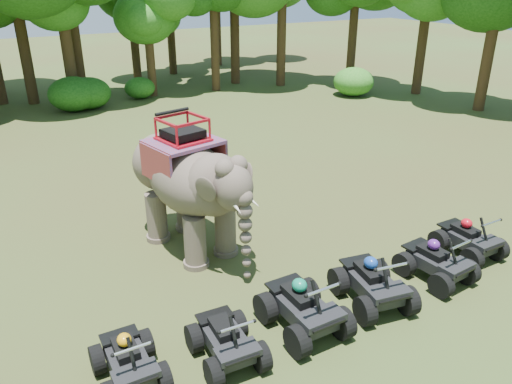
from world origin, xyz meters
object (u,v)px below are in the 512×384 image
Objects in this scene: atv_4 at (437,257)px; atv_5 at (470,234)px; atv_0 at (128,355)px; atv_2 at (304,301)px; elephant at (188,184)px; atv_3 at (373,277)px; atv_1 at (226,334)px.

atv_5 is at bearing 9.08° from atv_4.
atv_2 is (3.50, -0.33, 0.10)m from atv_0.
atv_0 is 0.96× the size of atv_5.
atv_2 is at bearing -92.92° from elephant.
atv_0 is 8.87m from atv_5.
atv_5 is (1.59, 0.38, -0.01)m from atv_4.
atv_0 is 0.85× the size of atv_2.
atv_2 reaches higher than atv_5.
elephant is at bearing 98.45° from atv_2.
atv_3 reaches higher than atv_0.
atv_3 is (1.82, -0.02, -0.02)m from atv_2.
elephant is 5.10m from atv_3.
elephant is 2.34× the size of atv_2.
atv_4 reaches higher than atv_1.
atv_0 is (-2.82, -3.95, -1.23)m from elephant.
atv_0 is 0.94× the size of atv_4.
atv_4 is (5.53, -0.00, 0.03)m from atv_1.
atv_4 is at bearing 9.19° from atv_3.
atv_2 is 1.03× the size of atv_3.
atv_2 is 5.38m from atv_5.
elephant reaches higher than atv_2.
elephant is 2.40× the size of atv_3.
atv_4 is at bearing -166.51° from atv_5.
elephant is 5.01m from atv_0.
elephant is 6.32m from atv_4.
atv_0 is at bearing -174.00° from atv_3.
atv_1 is 3.58m from atv_3.
atv_2 is (0.68, -4.28, -1.12)m from elephant.
atv_4 is at bearing 3.01° from atv_1.
atv_4 is at bearing -2.22° from atv_0.
atv_2 reaches higher than atv_3.
atv_5 is at bearing 3.11° from atv_2.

